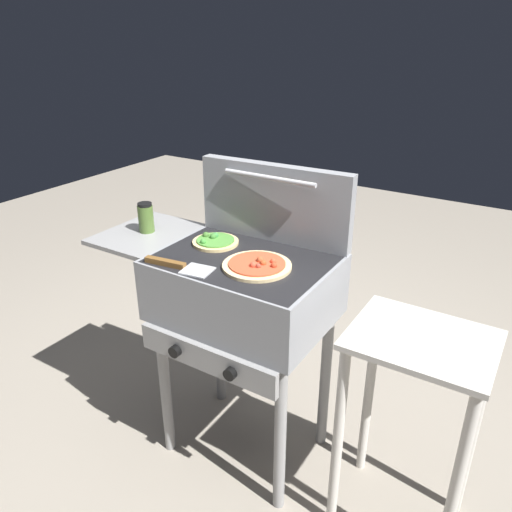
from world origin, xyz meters
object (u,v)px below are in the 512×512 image
Objects in this scene: grill at (241,292)px; spatula at (178,266)px; sauce_jar at (146,218)px; pizza_pepperoni at (257,265)px; pizza_veggie at (215,241)px; prep_table at (413,396)px.

spatula is at bearing -126.38° from grill.
sauce_jar is 0.39m from spatula.
sauce_jar is at bearing 175.08° from pizza_pepperoni.
prep_table is at bearing -3.59° from pizza_veggie.
pizza_pepperoni is at bearing -20.51° from pizza_veggie.
sauce_jar reaches higher than pizza_pepperoni.
pizza_pepperoni reaches higher than grill.
spatula is (-0.23, -0.15, -0.00)m from pizza_pepperoni.
spatula reaches higher than prep_table.
pizza_veggie is at bearing 176.41° from prep_table.
spatula is at bearing -30.58° from sauce_jar.
prep_table is at bearing 0.37° from grill.
grill reaches higher than prep_table.
pizza_veggie is at bearing 8.41° from sauce_jar.
pizza_veggie is 0.68× the size of spatula.
pizza_veggie is at bearing 160.21° from grill.
grill is at bearing -1.27° from sauce_jar.
pizza_veggie reaches higher than spatula.
pizza_pepperoni is 0.28m from spatula.
pizza_pepperoni reaches higher than spatula.
spatula is (-0.14, -0.19, 0.15)m from grill.
pizza_pepperoni is (0.10, -0.04, 0.15)m from grill.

